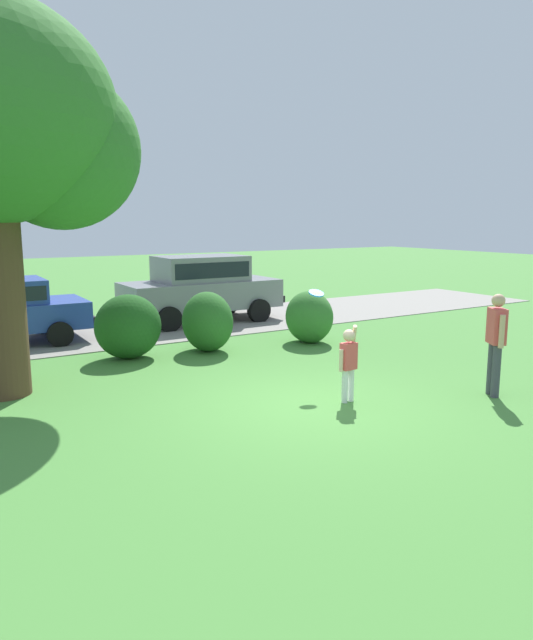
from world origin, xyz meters
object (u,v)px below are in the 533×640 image
frisbee (316,293)px  adult_onlooker (496,339)px  parked_suv (201,285)px  child_thrower (348,359)px

frisbee → adult_onlooker: (2.10, -2.22, -0.67)m
parked_suv → child_thrower: 8.26m
child_thrower → adult_onlooker: (2.33, -1.02, 0.27)m
adult_onlooker → parked_suv: bearing=96.7°
adult_onlooker → frisbee: bearing=133.5°
parked_suv → child_thrower: parked_suv is taller
parked_suv → child_thrower: size_ratio=3.66×
frisbee → adult_onlooker: bearing=-46.5°
frisbee → adult_onlooker: adult_onlooker is taller
parked_suv → adult_onlooker: size_ratio=2.70×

